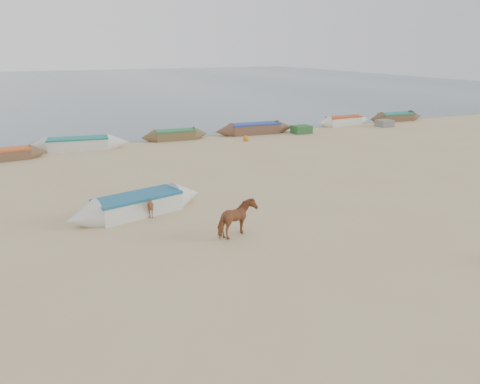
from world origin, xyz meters
name	(u,v)px	position (x,y,z in m)	size (l,w,h in m)	color
ground	(286,248)	(0.00, 0.00, 0.00)	(140.00, 140.00, 0.00)	tan
sea	(69,85)	(0.00, 82.00, 0.01)	(160.00, 160.00, 0.00)	slate
cow_adult	(237,219)	(-1.16, 1.75, 0.71)	(0.77, 1.68, 1.42)	brown
calf_front	(151,207)	(-3.62, 5.22, 0.46)	(0.75, 0.84, 0.93)	brown
near_canoe	(138,205)	(-4.03, 5.83, 0.43)	(6.28, 1.41, 0.86)	silver
waterline_canoes	(143,139)	(-0.27, 20.77, 0.42)	(56.92, 4.28, 0.90)	brown
beach_clutter	(197,139)	(3.49, 19.59, 0.30)	(45.00, 4.85, 0.64)	#2E6636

